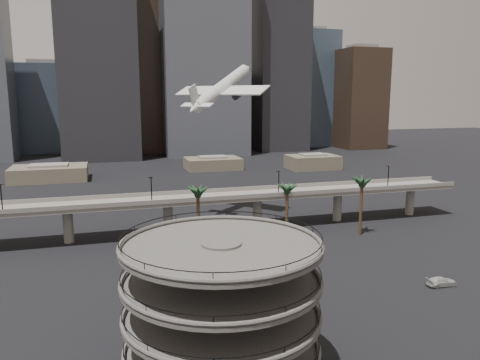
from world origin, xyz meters
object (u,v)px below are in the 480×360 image
object	(u,v)px
parking_ramp	(222,298)
car_b	(305,287)
car_a	(246,294)
car_c	(441,282)
overpass	(214,201)
airborne_jet	(222,88)

from	to	relation	value
parking_ramp	car_b	bearing A→B (deg)	45.94
car_a	car_c	xyz separation A→B (m)	(33.53, -4.43, 0.02)
car_a	car_c	world-z (taller)	car_c
overpass	car_a	world-z (taller)	overpass
car_a	car_b	bearing A→B (deg)	-101.00
overpass	parking_ramp	bearing A→B (deg)	-102.43
airborne_jet	car_b	size ratio (longest dim) A/B	5.12
car_a	car_b	distance (m)	10.12
parking_ramp	car_c	xyz separation A→B (m)	(42.51, 15.30, -9.08)
car_b	car_c	distance (m)	23.82
car_b	car_c	xyz separation A→B (m)	(23.40, -4.44, -0.03)
overpass	car_a	bearing A→B (deg)	-95.84
overpass	airborne_jet	world-z (taller)	airborne_jet
car_a	overpass	bearing A→B (deg)	-16.93
parking_ramp	car_c	world-z (taller)	parking_ramp
parking_ramp	car_a	size ratio (longest dim) A/B	5.14
airborne_jet	car_b	bearing A→B (deg)	-132.47
parking_ramp	car_b	xyz separation A→B (m)	(19.10, 19.74, -9.05)
parking_ramp	overpass	xyz separation A→B (m)	(13.00, 59.00, -2.50)
overpass	airborne_jet	bearing A→B (deg)	69.29
car_c	parking_ramp	bearing A→B (deg)	112.01
airborne_jet	car_c	bearing A→B (deg)	-111.52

